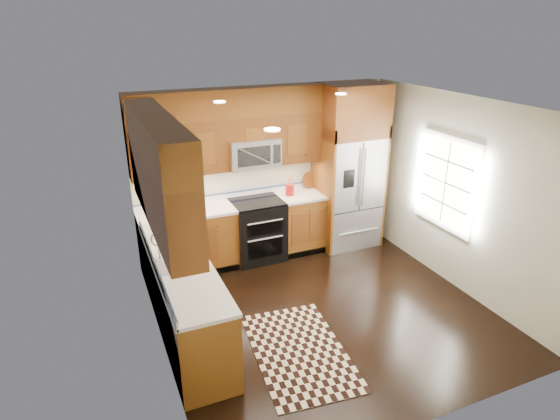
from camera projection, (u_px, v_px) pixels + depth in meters
name	position (u px, v px, depth m)	size (l,w,h in m)	color
ground	(322.00, 309.00, 6.03)	(4.00, 4.00, 0.00)	black
wall_back	(264.00, 170.00, 7.24)	(4.00, 0.02, 2.60)	beige
wall_left	(154.00, 246.00, 4.81)	(0.02, 4.00, 2.60)	beige
wall_right	(457.00, 194.00, 6.27)	(0.02, 4.00, 2.60)	beige
window	(446.00, 183.00, 6.39)	(0.04, 1.10, 1.30)	white
base_cabinets	(208.00, 266.00, 6.18)	(2.85, 3.00, 0.90)	brown
countertop	(215.00, 228.00, 6.15)	(2.86, 3.01, 0.04)	white
upper_cabinets	(203.00, 145.00, 5.77)	(2.85, 3.00, 1.15)	brown
range	(257.00, 230.00, 7.18)	(0.76, 0.67, 0.95)	black
microwave	(253.00, 153.00, 6.84)	(0.76, 0.40, 0.42)	#B2B2B7
refrigerator	(349.00, 167.00, 7.40)	(0.98, 0.75, 2.60)	#B2B2B7
sink_faucet	(177.00, 259.00, 5.22)	(0.54, 0.44, 0.37)	#B2B2B7
rug	(299.00, 351.00, 5.26)	(0.98, 1.64, 0.01)	black
knife_block	(184.00, 201.00, 6.74)	(0.10, 0.13, 0.26)	#AE7D55
utensil_crock	(290.00, 187.00, 7.21)	(0.15, 0.15, 0.37)	#A51414
cutting_board	(309.00, 187.00, 7.57)	(0.27, 0.27, 0.02)	brown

